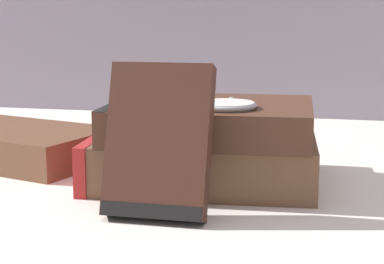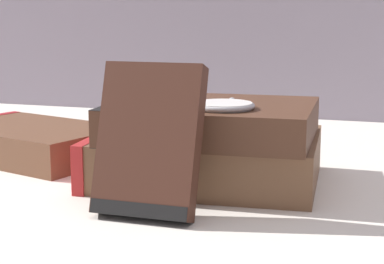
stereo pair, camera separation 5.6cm
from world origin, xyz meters
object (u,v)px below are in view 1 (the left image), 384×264
book_side_left (14,144)px  reading_glasses (179,145)px  book_flat_bottom (199,157)px  pocket_watch (225,105)px  book_flat_top (206,120)px  book_leaning_front (154,147)px

book_side_left → reading_glasses: bearing=50.8°
book_flat_bottom → pocket_watch: size_ratio=3.75×
book_flat_top → book_side_left: (-0.24, 0.05, -0.05)m
book_side_left → pocket_watch: pocket_watch is taller
reading_glasses → book_flat_top: bearing=-47.4°
reading_glasses → book_flat_bottom: bearing=-48.7°
book_side_left → reading_glasses: size_ratio=2.22×
book_flat_top → book_flat_bottom: bearing=122.4°
book_flat_bottom → book_flat_top: book_flat_top is taller
book_side_left → book_leaning_front: size_ratio=1.83×
pocket_watch → reading_glasses: pocket_watch is taller
reading_glasses → book_side_left: bearing=-125.3°
book_flat_top → pocket_watch: pocket_watch is taller
book_leaning_front → pocket_watch: (0.05, 0.08, 0.03)m
book_flat_top → book_leaning_front: 0.11m
book_flat_top → reading_glasses: 0.20m
book_flat_bottom → book_flat_top: size_ratio=1.15×
book_flat_bottom → book_side_left: 0.23m
book_leaning_front → reading_glasses: (-0.05, 0.28, -0.06)m
book_side_left → book_flat_top: bearing=3.7°
book_flat_bottom → book_leaning_front: (-0.01, -0.12, 0.04)m
book_flat_top → book_side_left: size_ratio=0.87×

